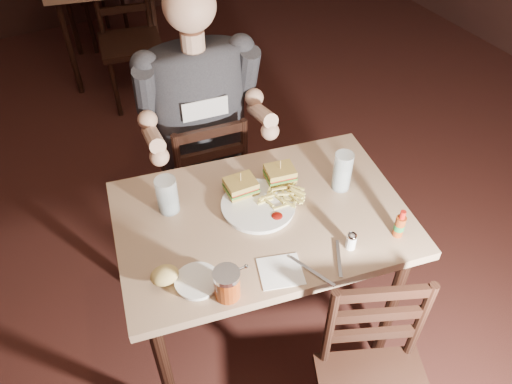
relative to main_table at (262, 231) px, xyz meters
name	(u,v)px	position (x,y,z in m)	size (l,w,h in m)	color
room_shell	(283,22)	(0.20, 0.23, 0.72)	(7.00, 7.00, 7.00)	black
main_table	(262,231)	(0.00, 0.00, 0.00)	(1.21, 0.91, 0.77)	#A28366
chair_far	(205,175)	(0.03, 0.68, -0.25)	(0.39, 0.43, 0.85)	black
bg_chair_near	(131,43)	(0.11, 2.18, -0.22)	(0.43, 0.47, 0.92)	black
diner	(200,95)	(0.03, 0.63, 0.26)	(0.57, 0.45, 1.00)	#2F3035
dinner_plate	(258,206)	(0.01, 0.04, 0.10)	(0.28, 0.28, 0.02)	white
sandwich_left	(241,183)	(-0.02, 0.14, 0.16)	(0.12, 0.10, 0.10)	tan
sandwich_right	(280,170)	(0.15, 0.13, 0.16)	(0.11, 0.09, 0.10)	tan
fries_pile	(283,195)	(0.11, 0.03, 0.13)	(0.23, 0.16, 0.04)	#DBCC62
ketchup_dollop	(277,216)	(0.04, -0.05, 0.11)	(0.04, 0.04, 0.01)	maroon
glass_left	(167,195)	(-0.30, 0.19, 0.17)	(0.08, 0.08, 0.15)	silver
glass_right	(342,171)	(0.35, -0.01, 0.18)	(0.07, 0.07, 0.17)	silver
hot_sauce	(400,223)	(0.39, -0.32, 0.15)	(0.04, 0.04, 0.12)	maroon
salt_shaker	(351,241)	(0.20, -0.29, 0.12)	(0.04, 0.04, 0.07)	white
syrup_dispenser	(227,284)	(-0.27, -0.26, 0.15)	(0.09, 0.09, 0.11)	maroon
napkin	(281,271)	(-0.07, -0.26, 0.09)	(0.15, 0.14, 0.00)	white
knife	(312,271)	(0.02, -0.32, 0.10)	(0.01, 0.19, 0.00)	silver
fork	(339,258)	(0.14, -0.31, 0.10)	(0.01, 0.16, 0.01)	silver
side_plate	(197,282)	(-0.34, -0.17, 0.10)	(0.15, 0.15, 0.01)	white
bread_roll	(165,275)	(-0.43, -0.12, 0.13)	(0.10, 0.08, 0.06)	tan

